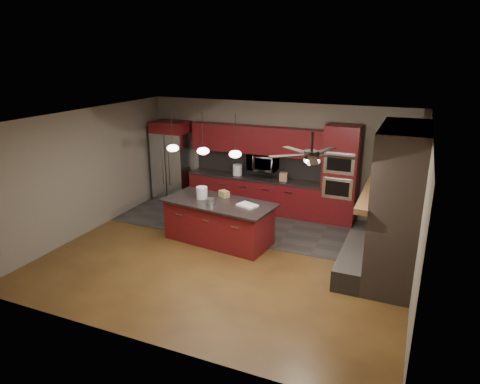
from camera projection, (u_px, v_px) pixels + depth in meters
The scene contains 22 objects.
ground at pixel (229, 255), 8.78m from camera, with size 7.00×7.00×0.00m, color brown.
ceiling at pixel (227, 118), 7.91m from camera, with size 7.00×6.00×0.02m, color white.
back_wall at pixel (276, 157), 10.97m from camera, with size 7.00×0.02×2.80m, color #6A6255.
right_wall at pixel (421, 216), 7.05m from camera, with size 0.02×6.00×2.80m, color #6A6255.
left_wall at pixel (87, 172), 9.64m from camera, with size 0.02×6.00×2.80m, color #6A6255.
slate_tile_patch at pixel (259, 224), 10.35m from camera, with size 7.00×2.40×0.01m, color #34322F.
fireplace_column at pixel (393, 210), 7.60m from camera, with size 1.30×2.10×2.80m.
back_cabinetry at pixel (255, 177), 11.08m from camera, with size 3.59×0.64×2.20m.
oven_tower at pixel (340, 175), 10.13m from camera, with size 0.80×0.63×2.38m.
microwave at pixel (263, 162), 10.88m from camera, with size 0.73×0.41×0.50m, color silver.
refrigerator at pixel (172, 161), 11.80m from camera, with size 0.95×0.75×2.20m.
kitchen_island at pixel (219, 221), 9.29m from camera, with size 2.54×1.40×0.92m.
white_bucket at pixel (202, 193), 9.32m from camera, with size 0.24×0.24×0.26m, color silver.
paint_can at pixel (210, 201), 9.01m from camera, with size 0.18×0.18×0.12m, color silver.
paint_tray at pixel (247, 205), 8.88m from camera, with size 0.40×0.28×0.04m, color white.
cardboard_box at pixel (224, 194), 9.43m from camera, with size 0.22×0.16×0.14m, color olive.
counter_bucket at pixel (238, 170), 11.17m from camera, with size 0.24×0.24×0.28m, color white.
counter_box at pixel (284, 177), 10.67m from camera, with size 0.19×0.15×0.21m, color #A77956.
pendant_left at pixel (173, 148), 9.39m from camera, with size 0.26×0.26×0.92m.
pendant_center at pixel (203, 151), 9.11m from camera, with size 0.26×0.26×0.92m.
pendant_right at pixel (235, 154), 8.83m from camera, with size 0.26×0.26×0.92m.
ceiling_fan at pixel (311, 154), 6.65m from camera, with size 1.27×1.33×0.41m.
Camera 1 is at (3.31, -7.22, 3.97)m, focal length 32.00 mm.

